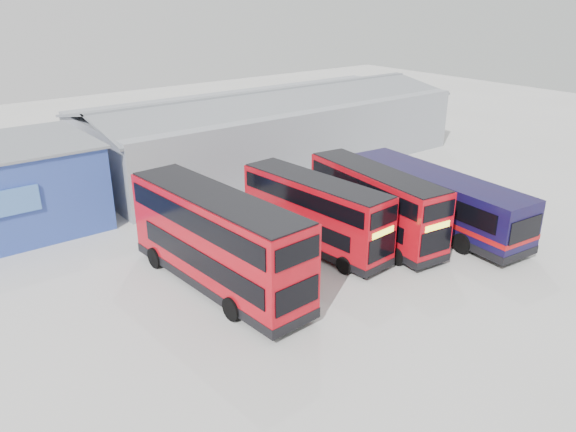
{
  "coord_description": "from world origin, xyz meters",
  "views": [
    {
      "loc": [
        -18.89,
        -16.61,
        13.36
      ],
      "look_at": [
        -1.86,
        5.23,
        2.1
      ],
      "focal_mm": 35.0,
      "sensor_mm": 36.0,
      "label": 1
    }
  ],
  "objects": [
    {
      "name": "maintenance_shed",
      "position": [
        8.0,
        20.0,
        2.6
      ],
      "size": [
        30.5,
        12.0,
        5.89
      ],
      "color": "gray",
      "rests_on": "ground"
    },
    {
      "name": "double_decker_right",
      "position": [
        3.14,
        3.67,
        2.03
      ],
      "size": [
        3.41,
        9.82,
        4.07
      ],
      "rotation": [
        0.0,
        0.0,
        -0.12
      ],
      "color": "#B40A15",
      "rests_on": "ground"
    },
    {
      "name": "double_decker_centre",
      "position": [
        -0.36,
        4.8,
        1.98
      ],
      "size": [
        2.99,
        9.56,
        3.98
      ],
      "rotation": [
        0.0,
        0.0,
        0.08
      ],
      "color": "#B40A15",
      "rests_on": "ground"
    },
    {
      "name": "single_decker_blue",
      "position": [
        7.14,
        2.59,
        1.65
      ],
      "size": [
        3.96,
        12.49,
        3.33
      ],
      "rotation": [
        0.0,
        0.0,
        3.05
      ],
      "color": "#0C0B33",
      "rests_on": "ground"
    },
    {
      "name": "ground_plane",
      "position": [
        0.0,
        0.0,
        0.0
      ],
      "size": [
        120.0,
        120.0,
        0.0
      ],
      "primitive_type": "plane",
      "color": "#ABABA5",
      "rests_on": "ground"
    },
    {
      "name": "double_decker_left",
      "position": [
        -6.85,
        4.21,
        2.34
      ],
      "size": [
        3.41,
        11.28,
        4.71
      ],
      "rotation": [
        0.0,
        0.0,
        3.21
      ],
      "color": "#B40A15",
      "rests_on": "ground"
    }
  ]
}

